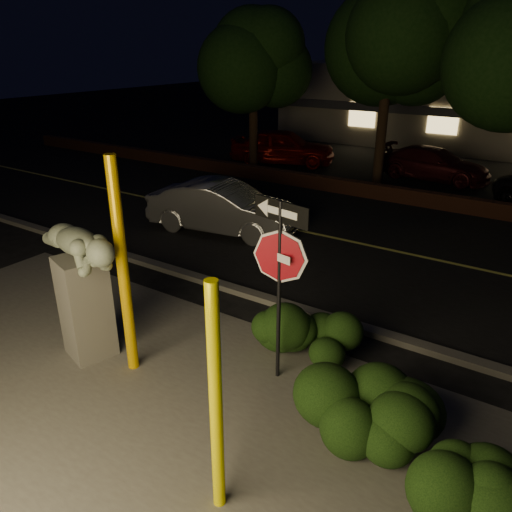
{
  "coord_description": "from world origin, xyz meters",
  "views": [
    {
      "loc": [
        3.89,
        -4.77,
        4.86
      ],
      "look_at": [
        -0.36,
        1.64,
        1.6
      ],
      "focal_mm": 35.0,
      "sensor_mm": 36.0,
      "label": 1
    }
  ],
  "objects": [
    {
      "name": "ground",
      "position": [
        0.0,
        10.0,
        0.0
      ],
      "size": [
        90.0,
        90.0,
        0.0
      ],
      "primitive_type": "plane",
      "color": "black",
      "rests_on": "ground"
    },
    {
      "name": "patio",
      "position": [
        0.0,
        -1.0,
        0.01
      ],
      "size": [
        14.0,
        6.0,
        0.02
      ],
      "primitive_type": "cube",
      "color": "#4C4944",
      "rests_on": "ground"
    },
    {
      "name": "road",
      "position": [
        0.0,
        7.0,
        0.01
      ],
      "size": [
        80.0,
        8.0,
        0.01
      ],
      "primitive_type": "cube",
      "color": "black",
      "rests_on": "ground"
    },
    {
      "name": "lane_marking",
      "position": [
        0.0,
        7.0,
        0.02
      ],
      "size": [
        80.0,
        0.12,
        0.0
      ],
      "primitive_type": "cube",
      "color": "#C0BD4C",
      "rests_on": "road"
    },
    {
      "name": "curb",
      "position": [
        0.0,
        2.9,
        0.06
      ],
      "size": [
        80.0,
        0.25,
        0.12
      ],
      "primitive_type": "cube",
      "color": "#4C4944",
      "rests_on": "ground"
    },
    {
      "name": "brick_wall",
      "position": [
        0.0,
        11.3,
        0.25
      ],
      "size": [
        40.0,
        0.35,
        0.5
      ],
      "primitive_type": "cube",
      "color": "#462216",
      "rests_on": "ground"
    },
    {
      "name": "parking_lot",
      "position": [
        0.0,
        17.0,
        0.01
      ],
      "size": [
        40.0,
        12.0,
        0.01
      ],
      "primitive_type": "cube",
      "color": "black",
      "rests_on": "ground"
    },
    {
      "name": "building",
      "position": [
        0.0,
        24.99,
        2.0
      ],
      "size": [
        22.0,
        10.2,
        4.0
      ],
      "color": "gray",
      "rests_on": "ground"
    },
    {
      "name": "tree_far_a",
      "position": [
        -8.0,
        13.0,
        5.34
      ],
      "size": [
        4.6,
        4.6,
        7.43
      ],
      "color": "black",
      "rests_on": "ground"
    },
    {
      "name": "tree_far_b",
      "position": [
        -2.5,
        13.2,
        6.05
      ],
      "size": [
        5.2,
        5.2,
        8.41
      ],
      "color": "black",
      "rests_on": "ground"
    },
    {
      "name": "yellow_pole_left",
      "position": [
        -1.53,
        -0.2,
        1.74
      ],
      "size": [
        0.17,
        0.17,
        3.49
      ],
      "primitive_type": "cylinder",
      "color": "#DFA400",
      "rests_on": "ground"
    },
    {
      "name": "yellow_pole_right",
      "position": [
        1.24,
        -1.52,
        1.42
      ],
      "size": [
        0.14,
        0.14,
        2.85
      ],
      "primitive_type": "cylinder",
      "color": "#FCEC00",
      "rests_on": "ground"
    },
    {
      "name": "signpost",
      "position": [
        0.55,
        0.88,
        2.06
      ],
      "size": [
        0.97,
        0.22,
        2.9
      ],
      "rotation": [
        0.0,
        0.0,
        -0.2
      ],
      "color": "black",
      "rests_on": "ground"
    },
    {
      "name": "sculpture",
      "position": [
        -2.39,
        -0.32,
        1.46
      ],
      "size": [
        2.2,
        1.17,
        2.37
      ],
      "rotation": [
        0.0,
        0.0,
        -0.3
      ],
      "color": "#4C4944",
      "rests_on": "ground"
    },
    {
      "name": "hedge_center",
      "position": [
        0.53,
        1.66,
        0.53
      ],
      "size": [
        2.25,
        1.62,
        1.06
      ],
      "primitive_type": "ellipsoid",
      "rotation": [
        0.0,
        0.0,
        0.36
      ],
      "color": "black",
      "rests_on": "ground"
    },
    {
      "name": "hedge_right",
      "position": [
        2.18,
        0.34,
        0.63
      ],
      "size": [
        2.13,
        1.5,
        1.26
      ],
      "primitive_type": "ellipsoid",
      "rotation": [
        0.0,
        0.0,
        0.27
      ],
      "color": "black",
      "rests_on": "ground"
    },
    {
      "name": "hedge_far_right",
      "position": [
        3.64,
        -0.2,
        0.51
      ],
      "size": [
        1.69,
        1.33,
        1.03
      ],
      "primitive_type": "ellipsoid",
      "rotation": [
        0.0,
        0.0,
        -0.31
      ],
      "color": "black",
      "rests_on": "ground"
    },
    {
      "name": "silver_sedan",
      "position": [
        -4.19,
        5.8,
        0.7
      ],
      "size": [
        4.42,
        2.13,
        1.4
      ],
      "primitive_type": "imported",
      "rotation": [
        0.0,
        0.0,
        1.73
      ],
      "color": "#9FA0A4",
      "rests_on": "ground"
    },
    {
      "name": "parked_car_red",
      "position": [
        -7.24,
        14.17,
        0.77
      ],
      "size": [
        4.85,
        3.23,
        1.54
      ],
      "primitive_type": "imported",
      "rotation": [
        0.0,
        0.0,
        1.91
      ],
      "color": "#730803",
      "rests_on": "ground"
    },
    {
      "name": "parked_car_darkred",
      "position": [
        -0.94,
        15.03,
        0.61
      ],
      "size": [
        4.35,
        2.04,
        1.23
      ],
      "primitive_type": "imported",
      "rotation": [
        0.0,
        0.0,
        1.49
      ],
      "color": "#411014",
      "rests_on": "ground"
    }
  ]
}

